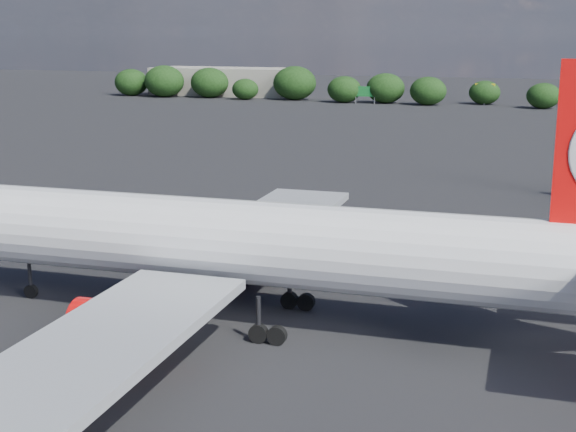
% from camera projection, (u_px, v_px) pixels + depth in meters
% --- Properties ---
extents(ground, '(500.00, 500.00, 0.00)m').
position_uv_depth(ground, '(290.00, 187.00, 97.43)').
color(ground, black).
rests_on(ground, ground).
extents(qantas_airliner, '(51.95, 49.32, 16.99)m').
position_uv_depth(qantas_airliner, '(270.00, 247.00, 50.52)').
color(qantas_airliner, white).
rests_on(qantas_airliner, ground).
extents(terminal_building, '(42.00, 16.00, 8.00)m').
position_uv_depth(terminal_building, '(224.00, 81.00, 238.67)').
color(terminal_building, gray).
rests_on(terminal_building, ground).
extents(highway_sign, '(6.00, 0.30, 4.50)m').
position_uv_depth(highway_sign, '(365.00, 92.00, 209.45)').
color(highway_sign, '#146828').
rests_on(highway_sign, ground).
extents(billboard_yellow, '(5.00, 0.30, 5.50)m').
position_uv_depth(billboard_yellow, '(485.00, 90.00, 205.48)').
color(billboard_yellow, yellow).
rests_on(billboard_yellow, ground).
extents(horizon_treeline, '(206.22, 16.15, 9.26)m').
position_uv_depth(horizon_treeline, '(452.00, 89.00, 206.54)').
color(horizon_treeline, black).
rests_on(horizon_treeline, ground).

